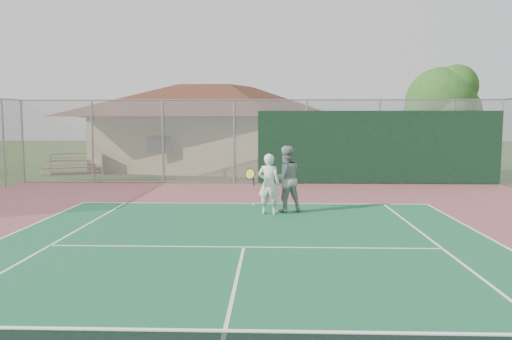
{
  "coord_description": "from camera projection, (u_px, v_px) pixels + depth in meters",
  "views": [
    {
      "loc": [
        0.59,
        -3.8,
        2.67
      ],
      "look_at": [
        0.11,
        10.73,
        1.21
      ],
      "focal_mm": 35.0,
      "sensor_mm": 36.0,
      "label": 1
    }
  ],
  "objects": [
    {
      "name": "back_fence",
      "position": [
        309.0,
        144.0,
        20.71
      ],
      "size": [
        20.08,
        0.11,
        3.53
      ],
      "color": "gray",
      "rests_on": "ground"
    },
    {
      "name": "clubhouse",
      "position": [
        217.0,
        119.0,
        27.25
      ],
      "size": [
        14.02,
        10.91,
        5.38
      ],
      "rotation": [
        0.0,
        0.0,
        -0.23
      ],
      "color": "tan",
      "rests_on": "ground"
    },
    {
      "name": "bleachers",
      "position": [
        75.0,
        163.0,
        25.02
      ],
      "size": [
        3.3,
        2.59,
        1.01
      ],
      "rotation": [
        0.0,
        0.0,
        0.42
      ],
      "color": "#AF3628",
      "rests_on": "ground"
    },
    {
      "name": "tree",
      "position": [
        443.0,
        104.0,
        22.43
      ],
      "size": [
        3.67,
        3.48,
        5.12
      ],
      "color": "#342213",
      "rests_on": "ground"
    },
    {
      "name": "player_white_front",
      "position": [
        268.0,
        184.0,
        14.01
      ],
      "size": [
        1.05,
        0.71,
        1.71
      ],
      "rotation": [
        0.0,
        0.0,
        2.91
      ],
      "color": "silver",
      "rests_on": "ground"
    },
    {
      "name": "player_grey_back",
      "position": [
        286.0,
        180.0,
        14.38
      ],
      "size": [
        1.12,
        1.0,
        1.91
      ],
      "rotation": [
        0.0,
        0.0,
        3.49
      ],
      "color": "#95989A",
      "rests_on": "ground"
    }
  ]
}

